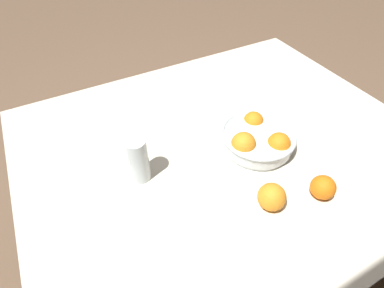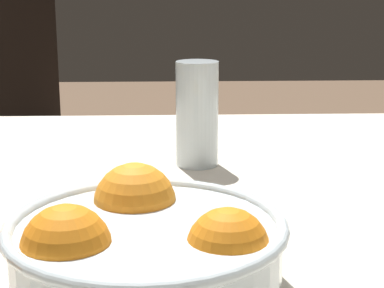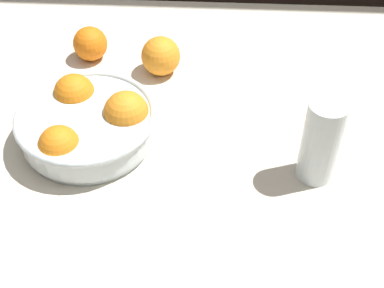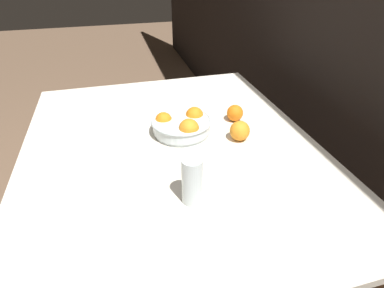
# 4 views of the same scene
# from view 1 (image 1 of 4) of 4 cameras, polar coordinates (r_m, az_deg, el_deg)

# --- Properties ---
(ground_plane) EXTENTS (12.00, 12.00, 0.00)m
(ground_plane) POSITION_cam_1_polar(r_m,az_deg,el_deg) (1.67, 4.41, -18.25)
(ground_plane) COLOR brown
(dining_table) EXTENTS (1.40, 1.15, 0.74)m
(dining_table) POSITION_cam_1_polar(r_m,az_deg,el_deg) (1.12, 6.28, -2.14)
(dining_table) COLOR beige
(dining_table) RESTS_ON ground_plane
(fruit_bowl) EXTENTS (0.25, 0.25, 0.10)m
(fruit_bowl) POSITION_cam_1_polar(r_m,az_deg,el_deg) (1.05, 12.35, 0.97)
(fruit_bowl) COLOR silver
(fruit_bowl) RESTS_ON dining_table
(juice_glass) EXTENTS (0.06, 0.06, 0.16)m
(juice_glass) POSITION_cam_1_polar(r_m,az_deg,el_deg) (0.92, -10.15, -3.33)
(juice_glass) COLOR #F4A314
(juice_glass) RESTS_ON dining_table
(orange_loose_near_bowl) EXTENTS (0.07, 0.07, 0.07)m
(orange_loose_near_bowl) POSITION_cam_1_polar(r_m,az_deg,el_deg) (0.97, 23.66, -7.59)
(orange_loose_near_bowl) COLOR orange
(orange_loose_near_bowl) RESTS_ON dining_table
(orange_loose_front) EXTENTS (0.08, 0.08, 0.08)m
(orange_loose_front) POSITION_cam_1_polar(r_m,az_deg,el_deg) (0.89, 14.93, -9.72)
(orange_loose_front) COLOR orange
(orange_loose_front) RESTS_ON dining_table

